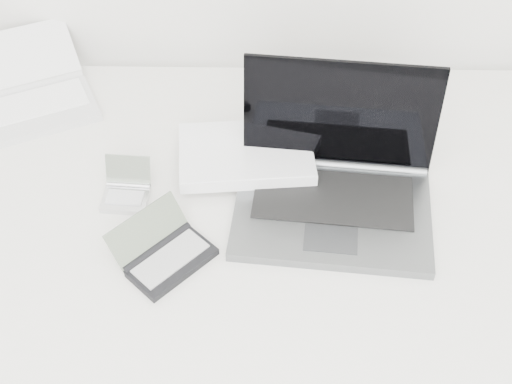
{
  "coord_description": "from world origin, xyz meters",
  "views": [
    {
      "loc": [
        -0.02,
        0.66,
        1.69
      ],
      "look_at": [
        -0.03,
        1.51,
        0.79
      ],
      "focal_mm": 50.0,
      "sensor_mm": 36.0,
      "label": 1
    }
  ],
  "objects_px": {
    "netbook_open_white": "(35,94)",
    "palmtop_charcoal": "(165,254)",
    "laptop_large": "(305,175)",
    "desk": "(272,216)"
  },
  "relations": [
    {
      "from": "netbook_open_white",
      "to": "palmtop_charcoal",
      "type": "xyz_separation_m",
      "value": [
        0.32,
        -0.42,
        -0.0
      ]
    },
    {
      "from": "laptop_large",
      "to": "palmtop_charcoal",
      "type": "height_order",
      "value": "laptop_large"
    },
    {
      "from": "netbook_open_white",
      "to": "palmtop_charcoal",
      "type": "relative_size",
      "value": 1.82
    },
    {
      "from": "desk",
      "to": "laptop_large",
      "type": "relative_size",
      "value": 3.35
    },
    {
      "from": "laptop_large",
      "to": "palmtop_charcoal",
      "type": "distance_m",
      "value": 0.3
    },
    {
      "from": "netbook_open_white",
      "to": "palmtop_charcoal",
      "type": "bearing_deg",
      "value": -77.9
    },
    {
      "from": "desk",
      "to": "palmtop_charcoal",
      "type": "height_order",
      "value": "palmtop_charcoal"
    },
    {
      "from": "netbook_open_white",
      "to": "desk",
      "type": "bearing_deg",
      "value": -53.85
    },
    {
      "from": "desk",
      "to": "laptop_large",
      "type": "bearing_deg",
      "value": 23.86
    },
    {
      "from": "desk",
      "to": "netbook_open_white",
      "type": "relative_size",
      "value": 4.64
    }
  ]
}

